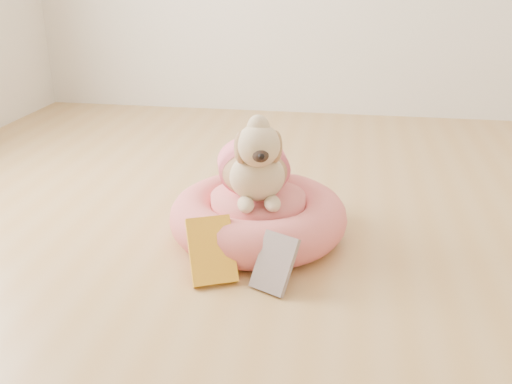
% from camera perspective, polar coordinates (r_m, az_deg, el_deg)
% --- Properties ---
extents(floor, '(4.50, 4.50, 0.00)m').
position_cam_1_polar(floor, '(1.99, 2.09, -8.04)').
color(floor, tan).
rests_on(floor, ground).
extents(pet_bed, '(0.68, 0.68, 0.18)m').
position_cam_1_polar(pet_bed, '(2.20, 0.22, -2.46)').
color(pet_bed, '#D96355').
rests_on(pet_bed, floor).
extents(dog, '(0.44, 0.54, 0.35)m').
position_cam_1_polar(dog, '(2.11, -0.15, 4.18)').
color(dog, brown).
rests_on(dog, pet_bed).
extents(book_yellow, '(0.20, 0.21, 0.20)m').
position_cam_1_polar(book_yellow, '(1.92, -4.46, -5.84)').
color(book_yellow, yellow).
rests_on(book_yellow, floor).
extents(book_white, '(0.17, 0.16, 0.18)m').
position_cam_1_polar(book_white, '(1.86, 1.87, -7.12)').
color(book_white, silver).
rests_on(book_white, floor).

